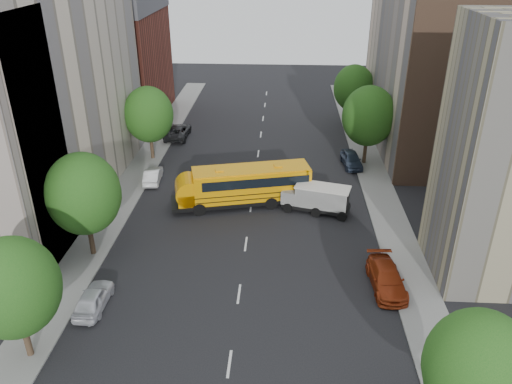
# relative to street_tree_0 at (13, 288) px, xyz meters

# --- Properties ---
(ground) EXTENTS (120.00, 120.00, 0.00)m
(ground) POSITION_rel_street_tree_0_xyz_m (11.00, 14.00, -4.64)
(ground) COLOR black
(ground) RESTS_ON ground
(sidewalk_left) EXTENTS (3.00, 80.00, 0.12)m
(sidewalk_left) POSITION_rel_street_tree_0_xyz_m (-0.50, 19.00, -4.58)
(sidewalk_left) COLOR slate
(sidewalk_left) RESTS_ON ground
(sidewalk_right) EXTENTS (3.00, 80.00, 0.12)m
(sidewalk_right) POSITION_rel_street_tree_0_xyz_m (22.50, 19.00, -4.58)
(sidewalk_right) COLOR slate
(sidewalk_right) RESTS_ON ground
(lane_markings) EXTENTS (0.15, 64.00, 0.01)m
(lane_markings) POSITION_rel_street_tree_0_xyz_m (11.00, 24.00, -4.64)
(lane_markings) COLOR silver
(lane_markings) RESTS_ON ground
(building_left_cream) EXTENTS (10.00, 26.00, 20.00)m
(building_left_cream) POSITION_rel_street_tree_0_xyz_m (-7.00, 20.00, 5.36)
(building_left_cream) COLOR beige
(building_left_cream) RESTS_ON ground
(building_left_redbrick) EXTENTS (10.00, 15.00, 13.00)m
(building_left_redbrick) POSITION_rel_street_tree_0_xyz_m (-7.00, 42.00, 1.86)
(building_left_redbrick) COLOR maroon
(building_left_redbrick) RESTS_ON ground
(building_right_far) EXTENTS (10.00, 22.00, 18.00)m
(building_right_far) POSITION_rel_street_tree_0_xyz_m (29.00, 34.00, 4.36)
(building_right_far) COLOR beige
(building_right_far) RESTS_ON ground
(building_right_sidewall) EXTENTS (10.10, 0.30, 18.00)m
(building_right_sidewall) POSITION_rel_street_tree_0_xyz_m (29.00, 23.00, 4.36)
(building_right_sidewall) COLOR brown
(building_right_sidewall) RESTS_ON ground
(street_tree_0) EXTENTS (4.80, 4.80, 7.41)m
(street_tree_0) POSITION_rel_street_tree_0_xyz_m (0.00, 0.00, 0.00)
(street_tree_0) COLOR #38281C
(street_tree_0) RESTS_ON ground
(street_tree_1) EXTENTS (5.12, 5.12, 7.90)m
(street_tree_1) POSITION_rel_street_tree_0_xyz_m (0.00, 10.00, 0.31)
(street_tree_1) COLOR #38281C
(street_tree_1) RESTS_ON ground
(street_tree_2) EXTENTS (4.99, 4.99, 7.71)m
(street_tree_2) POSITION_rel_street_tree_0_xyz_m (0.00, 28.00, 0.19)
(street_tree_2) COLOR #38281C
(street_tree_2) RESTS_ON ground
(street_tree_3) EXTENTS (4.61, 4.61, 7.11)m
(street_tree_3) POSITION_rel_street_tree_0_xyz_m (22.00, -4.00, -0.19)
(street_tree_3) COLOR #38281C
(street_tree_3) RESTS_ON ground
(street_tree_4) EXTENTS (5.25, 5.25, 8.10)m
(street_tree_4) POSITION_rel_street_tree_0_xyz_m (22.00, 28.00, 0.43)
(street_tree_4) COLOR #38281C
(street_tree_4) RESTS_ON ground
(street_tree_5) EXTENTS (4.86, 4.86, 7.51)m
(street_tree_5) POSITION_rel_street_tree_0_xyz_m (22.00, 40.00, 0.06)
(street_tree_5) COLOR #38281C
(street_tree_5) RESTS_ON ground
(school_bus) EXTENTS (12.64, 5.59, 3.48)m
(school_bus) POSITION_rel_street_tree_0_xyz_m (10.20, 18.32, -2.70)
(school_bus) COLOR black
(school_bus) RESTS_ON ground
(safari_truck) EXTENTS (5.87, 3.35, 2.38)m
(safari_truck) POSITION_rel_street_tree_0_xyz_m (16.58, 17.48, -3.38)
(safari_truck) COLOR black
(safari_truck) RESTS_ON ground
(parked_car_0) EXTENTS (1.64, 4.00, 1.36)m
(parked_car_0) POSITION_rel_street_tree_0_xyz_m (2.11, 4.19, -3.96)
(parked_car_0) COLOR silver
(parked_car_0) RESTS_ON ground
(parked_car_1) EXTENTS (1.75, 4.09, 1.31)m
(parked_car_1) POSITION_rel_street_tree_0_xyz_m (1.40, 22.47, -3.99)
(parked_car_1) COLOR white
(parked_car_1) RESTS_ON ground
(parked_car_2) EXTENTS (2.50, 5.41, 1.50)m
(parked_car_2) POSITION_rel_street_tree_0_xyz_m (1.40, 34.50, -3.89)
(parked_car_2) COLOR black
(parked_car_2) RESTS_ON ground
(parked_car_3) EXTENTS (2.32, 5.07, 1.44)m
(parked_car_3) POSITION_rel_street_tree_0_xyz_m (20.60, 7.27, -3.92)
(parked_car_3) COLOR #973213
(parked_car_3) RESTS_ON ground
(parked_car_4) EXTENTS (2.17, 4.46, 1.47)m
(parked_car_4) POSITION_rel_street_tree_0_xyz_m (20.60, 27.26, -3.91)
(parked_car_4) COLOR #2E3C52
(parked_car_4) RESTS_ON ground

